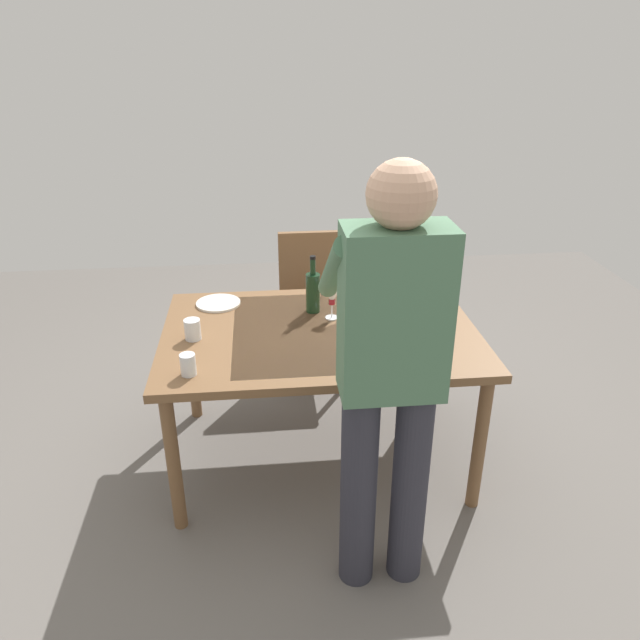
{
  "coord_description": "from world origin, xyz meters",
  "views": [
    {
      "loc": [
        0.26,
        2.57,
        2.02
      ],
      "look_at": [
        0.0,
        0.0,
        0.79
      ],
      "focal_mm": 33.82,
      "sensor_mm": 36.0,
      "label": 1
    }
  ],
  "objects_px": {
    "wine_glass_left": "(410,314)",
    "dinner_plate_near": "(218,303)",
    "dining_table": "(320,342)",
    "water_cup_near_right": "(188,365)",
    "wine_glass_right": "(332,299)",
    "wine_bottle": "(313,291)",
    "chair_near": "(312,296)",
    "person_server": "(390,368)",
    "water_cup_near_left": "(193,329)",
    "serving_bowl_pasta": "(409,297)"
  },
  "relations": [
    {
      "from": "dinner_plate_near",
      "to": "water_cup_near_left",
      "type": "bearing_deg",
      "value": 76.27
    },
    {
      "from": "wine_glass_right",
      "to": "water_cup_near_left",
      "type": "xyz_separation_m",
      "value": [
        0.66,
        0.16,
        -0.06
      ]
    },
    {
      "from": "wine_glass_right",
      "to": "water_cup_near_right",
      "type": "relative_size",
      "value": 1.61
    },
    {
      "from": "dinner_plate_near",
      "to": "wine_glass_left",
      "type": "bearing_deg",
      "value": 154.1
    },
    {
      "from": "dining_table",
      "to": "serving_bowl_pasta",
      "type": "distance_m",
      "value": 0.57
    },
    {
      "from": "dining_table",
      "to": "serving_bowl_pasta",
      "type": "xyz_separation_m",
      "value": [
        -0.5,
        -0.26,
        0.1
      ]
    },
    {
      "from": "water_cup_near_left",
      "to": "water_cup_near_right",
      "type": "xyz_separation_m",
      "value": [
        -0.01,
        0.33,
        -0.0
      ]
    },
    {
      "from": "chair_near",
      "to": "wine_glass_left",
      "type": "distance_m",
      "value": 1.1
    },
    {
      "from": "wine_bottle",
      "to": "dinner_plate_near",
      "type": "distance_m",
      "value": 0.51
    },
    {
      "from": "person_server",
      "to": "wine_glass_left",
      "type": "height_order",
      "value": "person_server"
    },
    {
      "from": "dinner_plate_near",
      "to": "person_server",
      "type": "bearing_deg",
      "value": 120.69
    },
    {
      "from": "chair_near",
      "to": "dinner_plate_near",
      "type": "distance_m",
      "value": 0.8
    },
    {
      "from": "water_cup_near_left",
      "to": "serving_bowl_pasta",
      "type": "height_order",
      "value": "water_cup_near_left"
    },
    {
      "from": "water_cup_near_left",
      "to": "serving_bowl_pasta",
      "type": "distance_m",
      "value": 1.13
    },
    {
      "from": "wine_glass_left",
      "to": "water_cup_near_right",
      "type": "distance_m",
      "value": 1.03
    },
    {
      "from": "chair_near",
      "to": "water_cup_near_right",
      "type": "bearing_deg",
      "value": 63.54
    },
    {
      "from": "person_server",
      "to": "wine_glass_right",
      "type": "xyz_separation_m",
      "value": [
        0.1,
        -0.89,
        -0.12
      ]
    },
    {
      "from": "wine_bottle",
      "to": "serving_bowl_pasta",
      "type": "xyz_separation_m",
      "value": [
        -0.51,
        -0.05,
        -0.08
      ]
    },
    {
      "from": "dining_table",
      "to": "wine_bottle",
      "type": "xyz_separation_m",
      "value": [
        0.01,
        -0.21,
        0.18
      ]
    },
    {
      "from": "wine_glass_left",
      "to": "water_cup_near_left",
      "type": "height_order",
      "value": "wine_glass_left"
    },
    {
      "from": "chair_near",
      "to": "dinner_plate_near",
      "type": "xyz_separation_m",
      "value": [
        0.54,
        0.54,
        0.22
      ]
    },
    {
      "from": "dining_table",
      "to": "dinner_plate_near",
      "type": "height_order",
      "value": "dinner_plate_near"
    },
    {
      "from": "dining_table",
      "to": "wine_bottle",
      "type": "relative_size",
      "value": 5.06
    },
    {
      "from": "chair_near",
      "to": "wine_glass_left",
      "type": "relative_size",
      "value": 6.03
    },
    {
      "from": "chair_near",
      "to": "wine_glass_right",
      "type": "xyz_separation_m",
      "value": [
        -0.03,
        0.77,
        0.32
      ]
    },
    {
      "from": "wine_glass_right",
      "to": "water_cup_near_right",
      "type": "bearing_deg",
      "value": 36.42
    },
    {
      "from": "dining_table",
      "to": "wine_bottle",
      "type": "height_order",
      "value": "wine_bottle"
    },
    {
      "from": "dining_table",
      "to": "water_cup_near_right",
      "type": "xyz_separation_m",
      "value": [
        0.58,
        0.36,
        0.12
      ]
    },
    {
      "from": "person_server",
      "to": "dinner_plate_near",
      "type": "distance_m",
      "value": 1.32
    },
    {
      "from": "wine_glass_right",
      "to": "dinner_plate_near",
      "type": "xyz_separation_m",
      "value": [
        0.57,
        -0.23,
        -0.1
      ]
    },
    {
      "from": "dining_table",
      "to": "wine_glass_left",
      "type": "relative_size",
      "value": 9.92
    },
    {
      "from": "dining_table",
      "to": "dinner_plate_near",
      "type": "bearing_deg",
      "value": -35.06
    },
    {
      "from": "wine_bottle",
      "to": "water_cup_near_left",
      "type": "bearing_deg",
      "value": 23.52
    },
    {
      "from": "water_cup_near_left",
      "to": "chair_near",
      "type": "bearing_deg",
      "value": -124.31
    },
    {
      "from": "dining_table",
      "to": "person_server",
      "type": "relative_size",
      "value": 0.89
    },
    {
      "from": "water_cup_near_left",
      "to": "person_server",
      "type": "bearing_deg",
      "value": 136.03
    },
    {
      "from": "serving_bowl_pasta",
      "to": "person_server",
      "type": "bearing_deg",
      "value": 72.38
    },
    {
      "from": "chair_near",
      "to": "water_cup_near_left",
      "type": "relative_size",
      "value": 9.35
    },
    {
      "from": "serving_bowl_pasta",
      "to": "dinner_plate_near",
      "type": "distance_m",
      "value": 1.0
    },
    {
      "from": "person_server",
      "to": "serving_bowl_pasta",
      "type": "relative_size",
      "value": 5.63
    },
    {
      "from": "chair_near",
      "to": "water_cup_near_right",
      "type": "distance_m",
      "value": 1.43
    },
    {
      "from": "chair_near",
      "to": "wine_glass_right",
      "type": "bearing_deg",
      "value": 92.19
    },
    {
      "from": "serving_bowl_pasta",
      "to": "dining_table",
      "type": "bearing_deg",
      "value": 27.81
    },
    {
      "from": "wine_glass_left",
      "to": "water_cup_near_right",
      "type": "relative_size",
      "value": 1.61
    },
    {
      "from": "wine_glass_left",
      "to": "chair_near",
      "type": "bearing_deg",
      "value": -69.41
    },
    {
      "from": "wine_bottle",
      "to": "wine_glass_right",
      "type": "xyz_separation_m",
      "value": [
        -0.08,
        0.09,
        -0.01
      ]
    },
    {
      "from": "dining_table",
      "to": "water_cup_near_right",
      "type": "relative_size",
      "value": 15.97
    },
    {
      "from": "wine_glass_left",
      "to": "dinner_plate_near",
      "type": "height_order",
      "value": "wine_glass_left"
    },
    {
      "from": "dining_table",
      "to": "chair_near",
      "type": "xyz_separation_m",
      "value": [
        -0.04,
        -0.89,
        -0.14
      ]
    },
    {
      "from": "person_server",
      "to": "serving_bowl_pasta",
      "type": "xyz_separation_m",
      "value": [
        -0.33,
        -1.03,
        -0.19
      ]
    }
  ]
}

